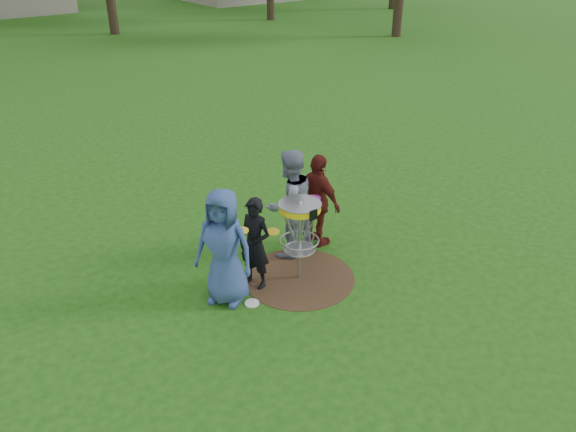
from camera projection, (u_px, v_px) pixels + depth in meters
ground at (299, 278)px, 9.07m from camera, size 100.00×100.00×0.00m
dirt_patch at (299, 277)px, 9.07m from camera, size 1.80×1.80×0.01m
player_blue at (224, 247)px, 8.14m from camera, size 0.99×1.06×1.83m
player_black at (255, 244)px, 8.55m from camera, size 0.53×0.64×1.50m
player_grey at (289, 204)px, 9.30m from camera, size 0.96×0.77×1.90m
player_maroon at (318, 201)px, 9.64m from camera, size 0.50×1.02×1.69m
disc_on_grass at (252, 303)px, 8.45m from camera, size 0.22×0.22×0.02m
disc_golf_basket at (300, 222)px, 8.59m from camera, size 0.66×0.67×1.38m
held_discs at (282, 214)px, 8.74m from camera, size 1.87×0.57×0.26m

